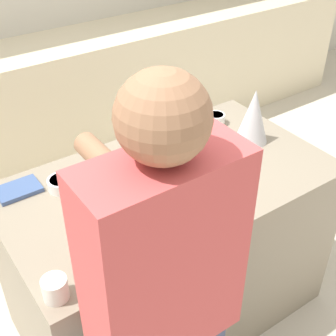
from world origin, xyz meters
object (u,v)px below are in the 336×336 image
object	(u,v)px
candy_bowl_center_rear	(156,144)
candy_bowl_far_right	(103,204)
decorative_tree	(253,116)
gingerbread_house	(180,168)
baking_tray	(179,189)
mug	(55,289)
candy_bowl_behind_tray	(62,183)
candy_bowl_beside_tree	(216,118)
cookbook	(18,190)
person	(163,321)

from	to	relation	value
candy_bowl_center_rear	candy_bowl_far_right	bearing A→B (deg)	-149.18
decorative_tree	candy_bowl_far_right	xyz separation A→B (m)	(-0.87, -0.05, -0.12)
gingerbread_house	decorative_tree	xyz separation A→B (m)	(0.54, 0.13, 0.02)
baking_tray	mug	bearing A→B (deg)	-160.61
candy_bowl_behind_tray	baking_tray	bearing A→B (deg)	-36.10
baking_tray	candy_bowl_beside_tree	xyz separation A→B (m)	(0.50, 0.36, 0.03)
baking_tray	cookbook	xyz separation A→B (m)	(-0.58, 0.39, 0.01)
candy_bowl_far_right	cookbook	distance (m)	0.40
mug	person	xyz separation A→B (m)	(0.24, -0.29, -0.03)
candy_bowl_behind_tray	cookbook	xyz separation A→B (m)	(-0.17, 0.09, -0.02)
baking_tray	candy_bowl_center_rear	xyz separation A→B (m)	(0.10, 0.33, 0.02)
candy_bowl_behind_tray	mug	distance (m)	0.60
candy_bowl_beside_tree	candy_bowl_behind_tray	world-z (taller)	candy_bowl_beside_tree
gingerbread_house	cookbook	distance (m)	0.71
gingerbread_house	candy_bowl_beside_tree	distance (m)	0.63
baking_tray	candy_bowl_behind_tray	world-z (taller)	candy_bowl_behind_tray
cookbook	person	distance (m)	0.93
candy_bowl_beside_tree	candy_bowl_far_right	xyz separation A→B (m)	(-0.84, -0.29, -0.01)
decorative_tree	cookbook	size ratio (longest dim) A/B	1.52
candy_bowl_beside_tree	mug	xyz separation A→B (m)	(-1.18, -0.60, 0.01)
mug	person	distance (m)	0.37
gingerbread_house	candy_bowl_far_right	world-z (taller)	gingerbread_house
cookbook	mug	world-z (taller)	mug
baking_tray	candy_bowl_behind_tray	size ratio (longest dim) A/B	3.31
candy_bowl_beside_tree	mug	size ratio (longest dim) A/B	1.13
candy_bowl_behind_tray	person	bearing A→B (deg)	-91.99
candy_bowl_beside_tree	candy_bowl_far_right	bearing A→B (deg)	-160.97
mug	candy_bowl_beside_tree	bearing A→B (deg)	27.01
gingerbread_house	candy_bowl_center_rear	xyz separation A→B (m)	(0.10, 0.33, -0.09)
baking_tray	mug	xyz separation A→B (m)	(-0.68, -0.24, 0.04)
gingerbread_house	candy_bowl_beside_tree	world-z (taller)	gingerbread_house
candy_bowl_far_right	candy_bowl_center_rear	bearing A→B (deg)	30.82
candy_bowl_behind_tray	mug	xyz separation A→B (m)	(-0.27, -0.54, 0.01)
gingerbread_house	person	size ratio (longest dim) A/B	0.17
baking_tray	person	distance (m)	0.69
candy_bowl_beside_tree	person	distance (m)	1.30
baking_tray	decorative_tree	xyz separation A→B (m)	(0.54, 0.13, 0.14)
mug	baking_tray	bearing A→B (deg)	19.39
cookbook	candy_bowl_center_rear	bearing A→B (deg)	-4.81
candy_bowl_center_rear	person	distance (m)	1.01
candy_bowl_center_rear	cookbook	xyz separation A→B (m)	(-0.68, 0.06, -0.02)
gingerbread_house	candy_bowl_behind_tray	world-z (taller)	gingerbread_house
gingerbread_house	candy_bowl_far_right	size ratio (longest dim) A/B	2.21
candy_bowl_beside_tree	candy_bowl_center_rear	distance (m)	0.41
decorative_tree	cookbook	xyz separation A→B (m)	(-1.12, 0.26, -0.13)
candy_bowl_behind_tray	cookbook	distance (m)	0.19
candy_bowl_beside_tree	mug	distance (m)	1.33
candy_bowl_behind_tray	decorative_tree	bearing A→B (deg)	-10.46
candy_bowl_far_right	gingerbread_house	bearing A→B (deg)	-12.63
candy_bowl_center_rear	person	size ratio (longest dim) A/B	0.07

